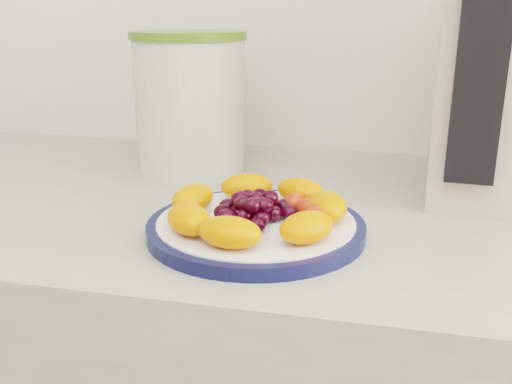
# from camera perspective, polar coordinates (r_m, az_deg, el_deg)

# --- Properties ---
(plate_rim) EXTENTS (0.24, 0.24, 0.01)m
(plate_rim) POSITION_cam_1_polar(r_m,az_deg,el_deg) (0.64, -0.00, -3.63)
(plate_rim) COLOR #0E143B
(plate_rim) RESTS_ON counter
(plate_face) EXTENTS (0.22, 0.22, 0.02)m
(plate_face) POSITION_cam_1_polar(r_m,az_deg,el_deg) (0.64, -0.00, -3.54)
(plate_face) COLOR white
(plate_face) RESTS_ON counter
(canister) EXTENTS (0.21, 0.21, 0.20)m
(canister) POSITION_cam_1_polar(r_m,az_deg,el_deg) (0.88, -6.56, 8.43)
(canister) COLOR #325F14
(canister) RESTS_ON counter
(canister_lid) EXTENTS (0.22, 0.22, 0.01)m
(canister_lid) POSITION_cam_1_polar(r_m,az_deg,el_deg) (0.87, -6.81, 15.30)
(canister_lid) COLOR #4E7223
(canister_lid) RESTS_ON canister
(appliance_body) EXTENTS (0.20, 0.27, 0.32)m
(appliance_body) POSITION_cam_1_polar(r_m,az_deg,el_deg) (0.84, 24.02, 10.75)
(appliance_body) COLOR #BAAD9D
(appliance_body) RESTS_ON counter
(appliance_panel) EXTENTS (0.06, 0.02, 0.24)m
(appliance_panel) POSITION_cam_1_polar(r_m,az_deg,el_deg) (0.70, 21.46, 10.35)
(appliance_panel) COLOR black
(appliance_panel) RESTS_ON appliance_body
(fruit_plate) EXTENTS (0.21, 0.21, 0.03)m
(fruit_plate) POSITION_cam_1_polar(r_m,az_deg,el_deg) (0.63, 0.44, -1.56)
(fruit_plate) COLOR #FF6208
(fruit_plate) RESTS_ON plate_face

